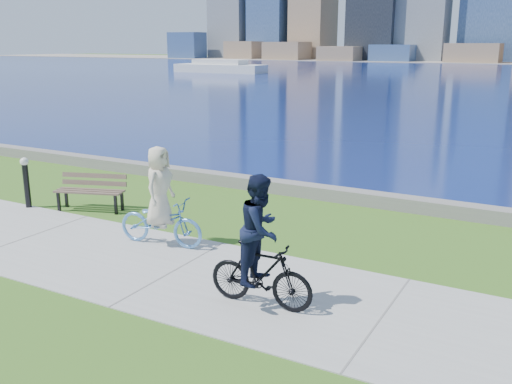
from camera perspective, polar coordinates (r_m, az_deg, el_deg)
ground at (r=10.99m, az=-8.20°, el=-7.88°), size 320.00×320.00×0.00m
concrete_path at (r=10.98m, az=-8.20°, el=-7.83°), size 80.00×3.50×0.02m
seawall at (r=16.04m, az=5.19°, el=0.16°), size 90.00×0.50×0.35m
ferry_near at (r=83.14m, az=-3.63°, el=12.35°), size 13.49×3.85×1.83m
park_bench at (r=15.23m, az=-16.14°, el=0.33°), size 1.87×1.15×0.92m
bollard_lamp at (r=15.90m, az=-22.01°, el=1.19°), size 0.22×0.22×1.34m
cyclist_woman at (r=12.14m, az=-9.55°, el=-1.68°), size 0.93×2.01×2.12m
cyclist_man at (r=9.16m, az=0.47°, el=-6.04°), size 0.71×1.83×2.21m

